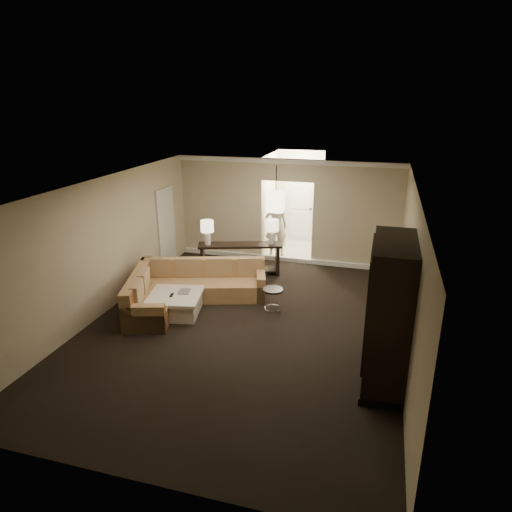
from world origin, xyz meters
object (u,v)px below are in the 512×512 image
(drink_table, at_px, (273,296))
(person, at_px, (276,223))
(console_table, at_px, (240,256))
(armoire, at_px, (389,316))
(sectional_sofa, at_px, (186,289))
(coffee_table, at_px, (176,304))

(drink_table, height_order, person, person)
(console_table, bearing_deg, person, 52.54)
(drink_table, bearing_deg, person, 102.26)
(armoire, bearing_deg, console_table, 133.80)
(sectional_sofa, height_order, console_table, sectional_sofa)
(person, bearing_deg, drink_table, 84.76)
(sectional_sofa, relative_size, console_table, 1.39)
(drink_table, xyz_separation_m, person, (-0.76, 3.51, 0.58))
(coffee_table, height_order, armoire, armoire)
(console_table, xyz_separation_m, drink_table, (1.32, -1.92, -0.10))
(coffee_table, xyz_separation_m, person, (1.19, 4.10, 0.74))
(person, bearing_deg, sectional_sofa, 54.18)
(coffee_table, relative_size, person, 0.65)
(console_table, relative_size, person, 1.11)
(coffee_table, bearing_deg, console_table, 75.97)
(drink_table, distance_m, person, 3.64)
(person, bearing_deg, coffee_table, 56.36)
(coffee_table, relative_size, armoire, 0.54)
(sectional_sofa, distance_m, console_table, 2.08)
(armoire, relative_size, drink_table, 4.35)
(console_table, bearing_deg, sectional_sofa, -125.59)
(sectional_sofa, bearing_deg, person, 54.80)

